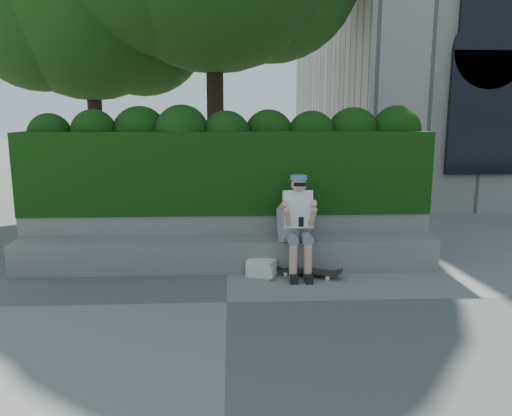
{
  "coord_description": "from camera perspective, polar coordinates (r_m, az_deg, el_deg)",
  "views": [
    {
      "loc": [
        0.07,
        -5.62,
        2.22
      ],
      "look_at": [
        0.4,
        1.0,
        0.95
      ],
      "focal_mm": 35.0,
      "sensor_mm": 36.0,
      "label": 1
    }
  ],
  "objects": [
    {
      "name": "ground",
      "position": [
        6.05,
        -3.37,
        -10.72
      ],
      "size": [
        80.0,
        80.0,
        0.0
      ],
      "primitive_type": "plane",
      "color": "slate",
      "rests_on": "ground"
    },
    {
      "name": "bench_ledge",
      "position": [
        7.16,
        -3.31,
        -5.36
      ],
      "size": [
        6.0,
        0.45,
        0.45
      ],
      "primitive_type": "cube",
      "color": "gray",
      "rests_on": "ground"
    },
    {
      "name": "planter_wall",
      "position": [
        7.58,
        -3.3,
        -3.27
      ],
      "size": [
        6.0,
        0.5,
        0.75
      ],
      "primitive_type": "cube",
      "color": "gray",
      "rests_on": "ground"
    },
    {
      "name": "hedge",
      "position": [
        7.62,
        -3.37,
        4.27
      ],
      "size": [
        6.0,
        1.0,
        1.2
      ],
      "primitive_type": "cube",
      "color": "black",
      "rests_on": "planter_wall"
    },
    {
      "name": "tree_right",
      "position": [
        12.27,
        -18.59,
        21.51
      ],
      "size": [
        4.26,
        4.26,
        6.75
      ],
      "rotation": [
        0.0,
        0.0,
        -0.15
      ],
      "color": "black",
      "rests_on": "ground"
    },
    {
      "name": "person",
      "position": [
        6.91,
        4.84,
        -1.46
      ],
      "size": [
        0.4,
        0.76,
        1.38
      ],
      "color": "slate",
      "rests_on": "ground"
    },
    {
      "name": "skateboard",
      "position": [
        6.96,
        5.95,
        -7.18
      ],
      "size": [
        0.85,
        0.5,
        0.09
      ],
      "rotation": [
        0.0,
        0.0,
        -0.37
      ],
      "color": "black",
      "rests_on": "ground"
    },
    {
      "name": "backpack_plaid",
      "position": [
        6.99,
        3.92,
        -1.87
      ],
      "size": [
        0.36,
        0.25,
        0.47
      ],
      "primitive_type": "cube",
      "rotation": [
        0.0,
        0.0,
        0.28
      ],
      "color": "silver",
      "rests_on": "bench_ledge"
    },
    {
      "name": "backpack_ground",
      "position": [
        6.92,
        0.61,
        -6.86
      ],
      "size": [
        0.44,
        0.39,
        0.23
      ],
      "primitive_type": "cube",
      "rotation": [
        0.0,
        0.0,
        -0.49
      ],
      "color": "white",
      "rests_on": "ground"
    }
  ]
}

